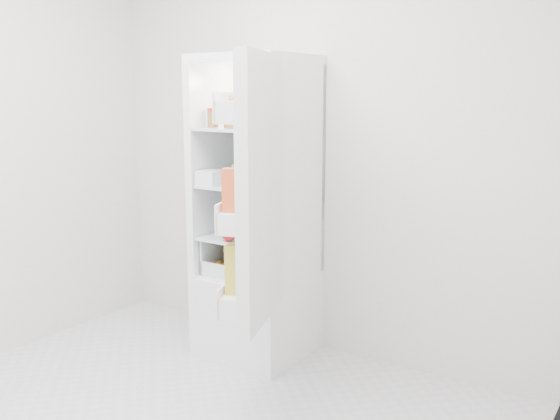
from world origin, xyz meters
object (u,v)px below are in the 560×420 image
Objects in this scene: refrigerator at (261,246)px; red_cabbage at (260,222)px; fridge_door at (255,197)px; mushroom_bowl at (241,223)px.

refrigerator is 11.24× the size of red_cabbage.
red_cabbage is 0.73m from fridge_door.
mushroom_bowl is 0.91m from fridge_door.
fridge_door is (0.57, -0.64, 0.31)m from mushroom_bowl.
fridge_door is at bearing -56.52° from red_cabbage.
fridge_door reaches higher than red_cabbage.
refrigerator is 11.28× the size of mushroom_bowl.
refrigerator is 0.85m from fridge_door.
refrigerator is at bearing 117.60° from red_cabbage.
red_cabbage is 1.00× the size of mushroom_bowl.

